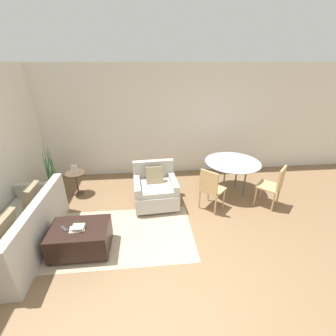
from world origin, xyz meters
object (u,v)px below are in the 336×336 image
at_px(book_stack, 78,228).
at_px(tv_remote_primary, 64,228).
at_px(couch, 22,232).
at_px(potted_plant, 54,185).
at_px(armchair, 155,189).
at_px(picture_frame, 74,169).
at_px(ottoman, 81,238).
at_px(side_table, 76,179).
at_px(dining_table, 232,165).
at_px(dining_chair_near_left, 211,187).
at_px(dining_chair_near_right, 274,184).

height_order(book_stack, tv_remote_primary, book_stack).
distance_m(couch, potted_plant, 1.55).
height_order(armchair, picture_frame, armchair).
bearing_deg(ottoman, picture_frame, 106.13).
relative_size(side_table, dining_table, 0.44).
relative_size(book_stack, picture_frame, 1.37).
bearing_deg(ottoman, side_table, 106.13).
xyz_separation_m(armchair, dining_chair_near_left, (1.08, -0.34, 0.18)).
height_order(armchair, tv_remote_primary, armchair).
distance_m(picture_frame, dining_chair_near_left, 2.96).
bearing_deg(dining_table, couch, -160.71).
bearing_deg(dining_table, ottoman, -152.50).
height_order(tv_remote_primary, dining_table, dining_table).
xyz_separation_m(armchair, tv_remote_primary, (-1.44, -1.23, 0.12)).
bearing_deg(ottoman, couch, 169.40).
height_order(ottoman, dining_chair_near_right, dining_chair_near_right).
relative_size(potted_plant, dining_chair_near_left, 1.41).
relative_size(couch, dining_table, 1.65).
height_order(potted_plant, picture_frame, potted_plant).
relative_size(ottoman, book_stack, 3.66).
xyz_separation_m(couch, armchair, (2.17, 1.05, 0.05)).
distance_m(tv_remote_primary, dining_chair_near_left, 2.67).
distance_m(tv_remote_primary, side_table, 1.81).
distance_m(ottoman, book_stack, 0.24).
xyz_separation_m(ottoman, dining_table, (2.96, 1.54, 0.43)).
bearing_deg(potted_plant, side_table, 6.78).
bearing_deg(side_table, picture_frame, 90.00).
height_order(book_stack, dining_table, dining_table).
bearing_deg(dining_chair_near_left, ottoman, -158.96).
bearing_deg(dining_table, dining_chair_near_right, -45.00).
distance_m(book_stack, potted_plant, 2.03).
relative_size(armchair, book_stack, 3.78).
distance_m(armchair, side_table, 1.83).
height_order(picture_frame, dining_chair_near_left, dining_chair_near_left).
height_order(ottoman, side_table, side_table).
relative_size(book_stack, side_table, 0.46).
xyz_separation_m(couch, side_table, (0.43, 1.60, 0.08)).
bearing_deg(tv_remote_primary, ottoman, 0.52).
height_order(dining_table, dining_chair_near_left, dining_chair_near_left).
relative_size(tv_remote_primary, dining_chair_near_right, 0.15).
xyz_separation_m(potted_plant, picture_frame, (0.47, 0.06, 0.33)).
height_order(armchair, potted_plant, potted_plant).
bearing_deg(picture_frame, tv_remote_primary, -80.34).
bearing_deg(picture_frame, book_stack, -74.13).
bearing_deg(dining_chair_near_right, dining_table, 135.00).
relative_size(book_stack, dining_chair_near_right, 0.27).
relative_size(couch, side_table, 3.75).
distance_m(book_stack, dining_chair_near_right, 3.73).
distance_m(ottoman, potted_plant, 1.99).
height_order(tv_remote_primary, dining_chair_near_left, dining_chair_near_left).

